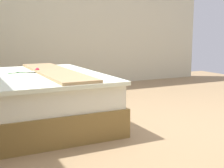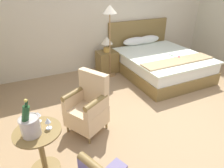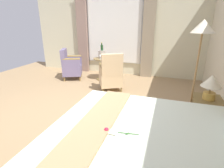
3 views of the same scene
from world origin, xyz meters
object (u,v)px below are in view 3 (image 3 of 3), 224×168
bedside_lamp (211,83)px  armchair_by_window (111,74)px  armchair_facing_bed (71,66)px  floor_lamp_brass (201,41)px  bed (155,151)px  side_table_round (103,68)px  wine_glass_near_edge (107,55)px  wine_glass_near_bucket (100,56)px  nightstand (205,115)px  champagne_bucket (102,53)px

bedside_lamp → armchair_by_window: bearing=-121.7°
armchair_facing_bed → floor_lamp_brass: bearing=61.6°
bed → bedside_lamp: bed is taller
side_table_round → wine_glass_near_edge: wine_glass_near_edge is taller
wine_glass_near_bucket → armchair_facing_bed: 1.01m
nightstand → armchair_facing_bed: bearing=-117.0°
bedside_lamp → wine_glass_near_edge: 3.12m
bedside_lamp → champagne_bucket: bearing=-129.1°
bed → floor_lamp_brass: floor_lamp_brass is taller
floor_lamp_brass → armchair_facing_bed: (-1.77, -3.28, -1.01)m
wine_glass_near_edge → side_table_round: bearing=-105.0°
floor_lamp_brass → bed: bearing=-21.1°
bed → floor_lamp_brass: (-1.19, 0.46, 1.12)m
champagne_bucket → floor_lamp_brass: bearing=48.5°
bed → wine_glass_near_edge: bed is taller
armchair_by_window → bedside_lamp: bearing=58.3°
nightstand → wine_glass_near_bucket: bearing=-126.7°
champagne_bucket → bedside_lamp: bearing=50.9°
bed → armchair_facing_bed: 4.08m
bedside_lamp → side_table_round: size_ratio=0.59×
bed → side_table_round: 3.71m
side_table_round → wine_glass_near_edge: 0.44m
armchair_facing_bed → wine_glass_near_edge: bearing=100.6°
side_table_round → champagne_bucket: (-0.06, -0.04, 0.44)m
bedside_lamp → armchair_by_window: armchair_by_window is taller
armchair_facing_bed → armchair_by_window: bearing=69.9°
wine_glass_near_edge → armchair_facing_bed: (0.21, -1.13, -0.34)m
nightstand → wine_glass_near_bucket: (-1.91, -2.57, 0.49)m
bedside_lamp → armchair_by_window: size_ratio=0.40×
wine_glass_near_edge → nightstand: bearing=50.0°
floor_lamp_brass → side_table_round: size_ratio=2.61×
armchair_by_window → armchair_facing_bed: (-0.55, -1.49, -0.00)m
wine_glass_near_edge → armchair_facing_bed: armchair_facing_bed is taller
bedside_lamp → armchair_facing_bed: size_ratio=0.42×
bed → armchair_facing_bed: size_ratio=2.40×
champagne_bucket → armchair_facing_bed: 1.04m
bed → armchair_by_window: 2.75m
nightstand → floor_lamp_brass: 1.19m
nightstand → bedside_lamp: 0.54m
side_table_round → champagne_bucket: size_ratio=1.42×
nightstand → wine_glass_near_edge: bearing=-130.0°
armchair_by_window → bed: bearing=28.8°
bed → armchair_by_window: bearing=-151.2°
floor_lamp_brass → wine_glass_near_bucket: bearing=-129.0°
bed → nightstand: bed is taller
wine_glass_near_bucket → nightstand: bearing=53.3°
bedside_lamp → armchair_by_window: 2.40m
wine_glass_near_bucket → armchair_by_window: armchair_by_window is taller
champagne_bucket → wine_glass_near_bucket: size_ratio=3.12×
nightstand → armchair_by_window: 2.38m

